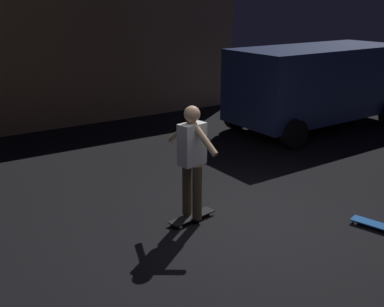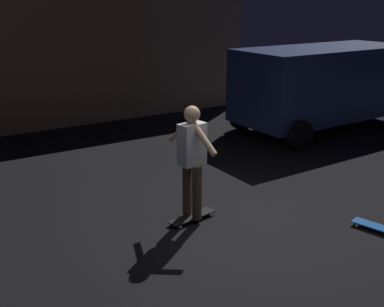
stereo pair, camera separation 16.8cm
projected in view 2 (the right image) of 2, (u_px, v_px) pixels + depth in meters
ground_plane at (241, 229)px, 6.58m from camera, size 28.00×28.00×0.00m
low_building at (8, 53)px, 12.67m from camera, size 12.54×4.43×3.43m
parked_van at (324, 83)px, 11.41m from camera, size 4.65×2.29×2.03m
skateboard_ridden at (192, 217)px, 6.83m from camera, size 0.80×0.33×0.07m
skateboard_spare at (380, 228)px, 6.50m from camera, size 0.41×0.80×0.07m
skater at (192, 154)px, 6.52m from camera, size 0.41×0.98×1.67m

